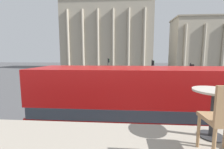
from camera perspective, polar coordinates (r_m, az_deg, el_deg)
double_decker_bus at (r=7.10m, az=20.22°, el=-12.05°), size 11.46×2.73×4.05m
cafe_dining_table at (r=2.71m, az=34.25°, el=-8.81°), size 0.60×0.60×0.73m
plaza_building_left at (r=55.93m, az=-1.81°, el=14.38°), size 31.54×12.78×23.35m
plaza_building_right at (r=68.41m, az=32.06°, el=10.07°), size 24.85×11.28×18.78m
traffic_light_near at (r=15.44m, az=27.68°, el=-1.20°), size 0.42×0.24×3.90m
traffic_light_mid at (r=21.17m, az=15.08°, el=1.62°), size 0.42×0.24×4.04m
traffic_light_far at (r=27.91m, az=-1.38°, el=3.27°), size 0.42×0.24×4.16m
pedestrian_red at (r=26.19m, az=16.85°, el=-0.96°), size 0.32×0.32×1.78m
pedestrian_white at (r=32.44m, az=-10.43°, el=0.72°), size 0.32×0.32×1.78m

